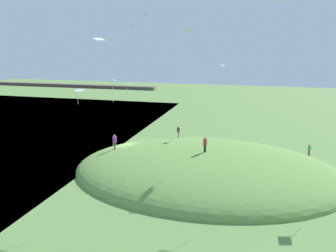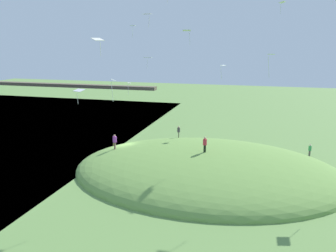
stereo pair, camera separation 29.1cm
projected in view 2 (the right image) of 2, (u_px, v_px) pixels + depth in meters
ground_plane at (124, 155)px, 43.97m from camera, size 160.00×160.00×0.00m
grass_hill at (206, 172)px, 38.38m from camera, size 29.56×22.57×4.62m
bridge_deck_far at (55, 85)px, 76.72m from camera, size 46.66×1.80×0.70m
person_near_shore at (205, 143)px, 37.44m from camera, size 0.57×0.57×1.72m
person_walking_path at (115, 140)px, 41.28m from camera, size 0.50×0.50×1.78m
person_watching_kites at (179, 130)px, 46.27m from camera, size 0.43×0.43×1.60m
person_on_hilltop at (310, 149)px, 43.46m from camera, size 0.51×0.51×1.56m
kite_0 at (129, 84)px, 53.28m from camera, size 0.65×0.74×1.86m
kite_1 at (148, 58)px, 49.37m from camera, size 1.19×0.86×1.48m
kite_2 at (282, 3)px, 42.17m from camera, size 0.96×1.11×1.48m
kite_4 at (113, 83)px, 32.42m from camera, size 0.75×0.80×2.16m
kite_5 at (187, 31)px, 33.79m from camera, size 0.89×0.72×1.47m
kite_6 at (271, 57)px, 29.18m from camera, size 0.63×0.49×1.96m
kite_7 at (98, 40)px, 23.99m from camera, size 0.82×0.94×1.26m
kite_10 at (223, 67)px, 47.88m from camera, size 0.85×0.94×1.96m
kite_12 at (133, 26)px, 41.02m from camera, size 0.84×1.02×1.41m
kite_13 at (147, 14)px, 44.62m from camera, size 1.25×0.96×1.69m
kite_14 at (79, 91)px, 34.80m from camera, size 1.31×1.11×1.50m
mooring_post at (114, 148)px, 44.78m from camera, size 0.14×0.14×1.27m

